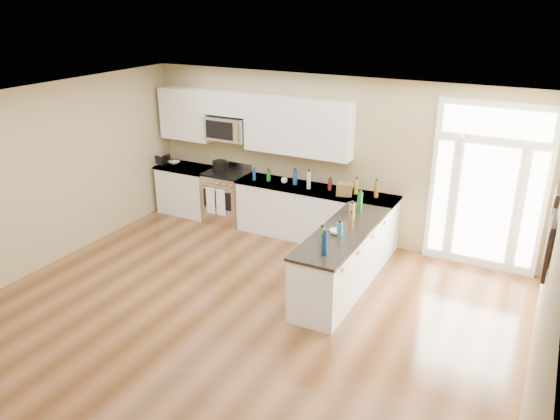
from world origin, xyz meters
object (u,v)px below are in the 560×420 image
Objects in this scene: peninsula_cabinet at (342,263)px; kitchen_range at (227,197)px; toaster_oven at (162,159)px; stockpot at (220,166)px.

kitchen_range is at bearing 153.35° from peninsula_cabinet.
kitchen_range reaches higher than peninsula_cabinet.
toaster_oven is at bearing 162.40° from peninsula_cabinet.
stockpot is at bearing 17.91° from toaster_oven.
stockpot reaches higher than kitchen_range.
kitchen_range is 1.50m from toaster_oven.
peninsula_cabinet is at bearing -5.09° from toaster_oven.
toaster_oven is (-1.25, -0.12, -0.01)m from stockpot.
peninsula_cabinet is at bearing -25.97° from stockpot.
toaster_oven reaches higher than kitchen_range.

